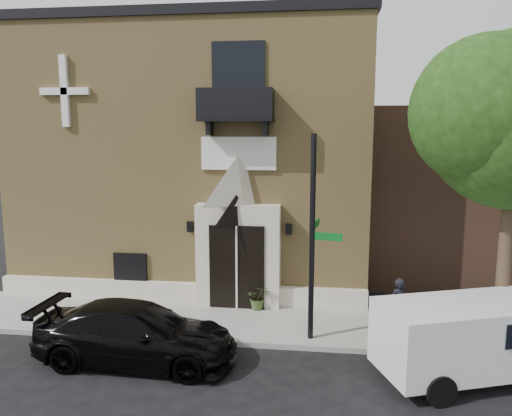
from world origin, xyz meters
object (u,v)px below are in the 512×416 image
(cargo_van, at_px, (484,336))
(street_sign, at_px, (313,238))
(pedestrian_near, at_px, (398,305))
(black_sedan, at_px, (136,334))

(cargo_van, bearing_deg, street_sign, 140.26)
(pedestrian_near, bearing_deg, cargo_van, 93.91)
(street_sign, bearing_deg, cargo_van, -7.87)
(cargo_van, distance_m, pedestrian_near, 2.63)
(cargo_van, height_order, pedestrian_near, cargo_van)
(black_sedan, xyz_separation_m, pedestrian_near, (6.51, 2.32, 0.19))
(black_sedan, height_order, street_sign, street_sign)
(black_sedan, bearing_deg, street_sign, -67.02)
(cargo_van, relative_size, street_sign, 0.89)
(street_sign, bearing_deg, pedestrian_near, 28.83)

